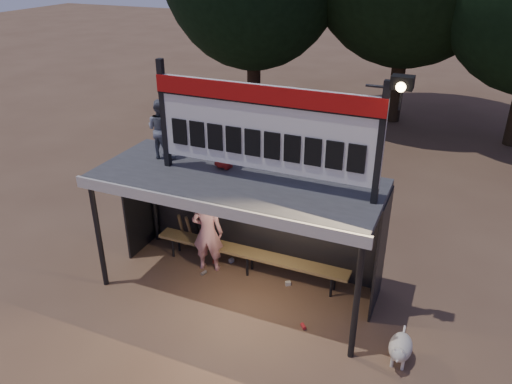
{
  "coord_description": "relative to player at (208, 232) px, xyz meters",
  "views": [
    {
      "loc": [
        3.36,
        -6.99,
        5.88
      ],
      "look_at": [
        0.2,
        0.4,
        1.9
      ],
      "focal_mm": 35.0,
      "sensor_mm": 36.0,
      "label": 1
    }
  ],
  "objects": [
    {
      "name": "child_a",
      "position": [
        -0.83,
        -0.06,
        2.04
      ],
      "size": [
        0.56,
        0.44,
        1.11
      ],
      "primitive_type": "imported",
      "rotation": [
        0.0,
        0.0,
        3.1
      ],
      "color": "slate",
      "rests_on": "dugout_shelter"
    },
    {
      "name": "ground",
      "position": [
        0.81,
        -0.36,
        -0.84
      ],
      "size": [
        80.0,
        80.0,
        0.0
      ],
      "primitive_type": "plane",
      "color": "brown",
      "rests_on": "ground"
    },
    {
      "name": "child_b",
      "position": [
        0.43,
        -0.05,
        1.93
      ],
      "size": [
        0.5,
        0.38,
        0.9
      ],
      "primitive_type": "imported",
      "rotation": [
        0.0,
        0.0,
        2.91
      ],
      "color": "#A91E1A",
      "rests_on": "dugout_shelter"
    },
    {
      "name": "scoreboard_assembly",
      "position": [
        1.37,
        -0.36,
        2.49
      ],
      "size": [
        4.1,
        0.27,
        1.99
      ],
      "color": "black",
      "rests_on": "dugout_shelter"
    },
    {
      "name": "dog",
      "position": [
        3.93,
        -1.09,
        -0.56
      ],
      "size": [
        0.36,
        0.81,
        0.49
      ],
      "color": "beige",
      "rests_on": "ground"
    },
    {
      "name": "litter",
      "position": [
        0.86,
        -0.09,
        -0.8
      ],
      "size": [
        2.43,
        1.43,
        0.08
      ],
      "color": "#AB2E1D",
      "rests_on": "ground"
    },
    {
      "name": "dugout_shelter",
      "position": [
        0.81,
        -0.11,
        1.01
      ],
      "size": [
        5.1,
        2.08,
        2.32
      ],
      "color": "#39393B",
      "rests_on": "ground"
    },
    {
      "name": "bats",
      "position": [
        -0.69,
        0.46,
        -0.41
      ],
      "size": [
        0.49,
        0.33,
        0.84
      ],
      "color": "olive",
      "rests_on": "ground"
    },
    {
      "name": "bench",
      "position": [
        0.81,
        0.19,
        -0.41
      ],
      "size": [
        4.0,
        0.35,
        0.48
      ],
      "color": "olive",
      "rests_on": "ground"
    },
    {
      "name": "player",
      "position": [
        0.0,
        0.0,
        0.0
      ],
      "size": [
        0.69,
        0.54,
        1.68
      ],
      "primitive_type": "imported",
      "rotation": [
        0.0,
        0.0,
        3.4
      ],
      "color": "white",
      "rests_on": "ground"
    }
  ]
}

